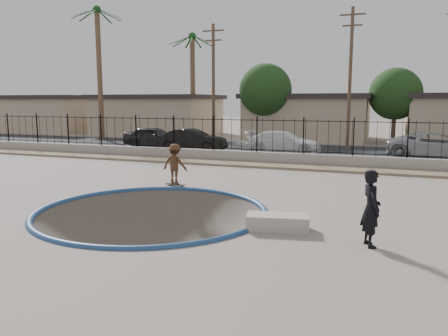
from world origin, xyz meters
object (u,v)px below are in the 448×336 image
Objects in this scene: car_b at (192,140)px; car_c at (283,142)px; videographer at (371,208)px; car_a at (154,137)px; skater at (175,166)px; concrete_ledge at (278,222)px; car_d at (438,146)px; skateboard at (175,184)px.

car_c is (5.73, 1.37, -0.04)m from car_b.
videographer reaches higher than car_a.
skater is 12.21m from car_c.
concrete_ledge is 16.90m from car_c.
skater is at bearing 145.13° from car_d.
skateboard is 0.20× the size of car_b.
videographer reaches higher than skater.
skater reaches higher than car_a.
videographer reaches higher than car_b.
videographer reaches higher than car_d.
car_a is 0.91× the size of car_c.
skateboard is at bearing 33.79° from videographer.
concrete_ledge is 0.29× the size of car_d.
videographer reaches higher than car_c.
skater is 16.00m from car_d.
videographer is at bearing 147.15° from skater.
car_c is (1.57, 12.11, -0.05)m from skater.
car_a is (-12.96, 16.50, 0.58)m from concrete_ledge.
car_c is at bearing -90.76° from car_a.
car_a is (-7.77, 12.11, -0.00)m from skater.
skater is 6.82m from concrete_ledge.
car_d is at bearing -32.90° from videographer.
videographer reaches higher than concrete_ledge.
concrete_ledge is 0.37× the size of car_a.
skater is 14.39m from car_a.
skateboard is 16.02m from car_d.
skater is at bearing 171.74° from car_c.
skateboard is 6.79m from concrete_ledge.
car_d reaches higher than car_b.
car_b is (-4.16, 10.74, -0.01)m from skater.
videographer is 0.33× the size of car_d.
car_a is at bearing 89.15° from car_c.
skater is 0.72m from skateboard.
car_a reaches higher than concrete_ledge.
videographer is 0.41× the size of car_a.
car_d is at bearing 60.56° from skateboard.
skater is 0.36× the size of car_a.
concrete_ledge is at bearing -152.94° from car_b.
car_c is (1.57, 12.11, 0.67)m from skateboard.
car_b is 0.93× the size of car_c.
car_a is at bearing 95.94° from car_d.
car_c is (-3.61, 16.50, 0.53)m from concrete_ledge.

